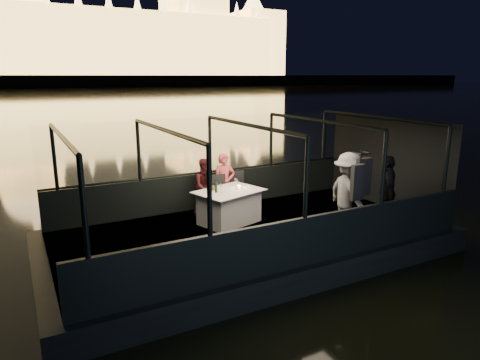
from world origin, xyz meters
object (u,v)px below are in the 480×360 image
person_man_maroon (206,183)px  passenger_stripe (348,195)px  dining_table_central (229,207)px  chair_port_left (220,198)px  chair_port_right (239,194)px  person_woman_coral (224,182)px  wine_bottle (216,186)px  coat_stand (358,197)px  passenger_dark (387,189)px

person_man_maroon → passenger_stripe: (2.08, -2.70, 0.10)m
dining_table_central → chair_port_left: (0.01, 0.51, 0.06)m
chair_port_left → person_man_maroon: bearing=117.3°
chair_port_right → person_man_maroon: size_ratio=0.72×
person_woman_coral → wine_bottle: bearing=-110.9°
chair_port_left → person_man_maroon: person_man_maroon is taller
coat_stand → passenger_dark: size_ratio=1.15×
passenger_stripe → wine_bottle: passenger_stripe is taller
person_woman_coral → passenger_stripe: passenger_stripe is taller
passenger_dark → coat_stand: bearing=-39.4°
person_woman_coral → passenger_dark: passenger_dark is taller
chair_port_left → coat_stand: bearing=-49.7°
chair_port_left → passenger_dark: (2.97, -2.34, 0.40)m
chair_port_right → person_man_maroon: bearing=163.6°
person_man_maroon → coat_stand: bearing=-53.9°
dining_table_central → person_man_maroon: (-0.16, 0.93, 0.36)m
chair_port_right → person_woman_coral: size_ratio=0.67×
dining_table_central → passenger_stripe: 2.65m
dining_table_central → passenger_stripe: size_ratio=0.83×
dining_table_central → wine_bottle: bearing=-178.8°
wine_bottle → passenger_stripe: bearing=-38.1°
chair_port_left → passenger_stripe: (1.91, -2.28, 0.40)m
chair_port_left → chair_port_right: size_ratio=1.01×
dining_table_central → wine_bottle: size_ratio=5.13×
person_woman_coral → person_man_maroon: (-0.46, 0.09, 0.00)m
dining_table_central → person_man_maroon: 1.01m
wine_bottle → passenger_dark: bearing=-28.9°
person_woman_coral → coat_stand: bearing=-46.7°
person_woman_coral → chair_port_left: bearing=-115.4°
passenger_stripe → chair_port_right: bearing=36.8°
passenger_dark → passenger_stripe: bearing=-57.0°
passenger_dark → wine_bottle: passenger_dark is taller
coat_stand → chair_port_right: bearing=114.9°
dining_table_central → coat_stand: coat_stand is taller
person_man_maroon → passenger_stripe: passenger_stripe is taller
coat_stand → person_man_maroon: size_ratio=1.37×
chair_port_right → coat_stand: (1.28, -2.75, 0.45)m
coat_stand → person_woman_coral: size_ratio=1.28×
dining_table_central → person_woman_coral: bearing=70.6°
dining_table_central → person_woman_coral: person_woman_coral is taller
dining_table_central → person_woman_coral: size_ratio=1.00×
dining_table_central → chair_port_right: bearing=47.1°
dining_table_central → chair_port_left: bearing=88.6°
person_man_maroon → passenger_dark: (3.14, -2.76, 0.10)m
chair_port_left → chair_port_right: bearing=17.8°
dining_table_central → chair_port_left: 0.51m
person_woman_coral → passenger_stripe: bearing=-43.1°
person_woman_coral → wine_bottle: 1.06m
chair_port_right → passenger_stripe: size_ratio=0.55×
dining_table_central → passenger_dark: size_ratio=0.90×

